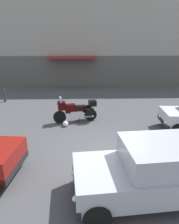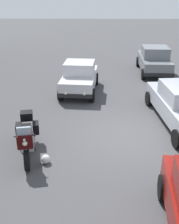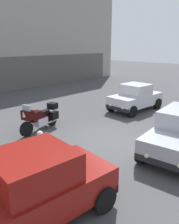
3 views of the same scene
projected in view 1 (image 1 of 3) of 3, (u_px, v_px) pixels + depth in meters
The scene contains 6 objects.
ground_plane at pixel (108, 153), 7.63m from camera, with size 80.00×80.00×0.00m, color #424244.
building_facade_rear at pixel (92, 19), 18.84m from camera, with size 31.84×3.40×12.11m.
motorcycle at pixel (76, 110), 10.53m from camera, with size 2.24×0.98×1.36m.
helmet at pixel (65, 124), 10.06m from camera, with size 0.28×0.28×0.28m, color silver.
car_sedan_far at pixel (161, 170), 5.28m from camera, with size 4.68×2.26×1.56m.
bollard_curbside at pixel (4, 95), 14.19m from camera, with size 0.16×0.16×0.97m.
Camera 1 is at (-0.89, -6.72, 3.89)m, focal length 32.85 mm.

